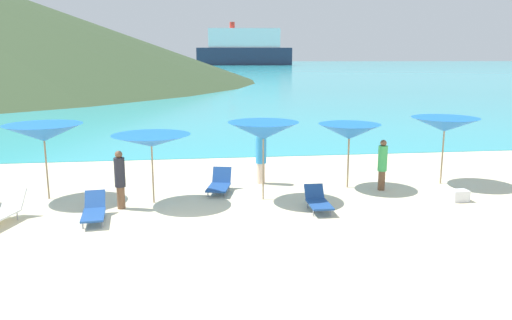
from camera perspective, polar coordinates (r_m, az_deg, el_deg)
name	(u,v)px	position (r m, az deg, el deg)	size (l,w,h in m)	color
ground_plane	(162,161)	(21.78, -10.59, -0.16)	(50.00, 100.00, 0.30)	beige
ocean_water	(185,66)	(240.97, -8.07, 10.52)	(650.00, 440.00, 0.02)	#2DADBC
umbrella_3	(44,133)	(16.15, -22.93, 2.86)	(2.28, 2.28, 2.27)	#9E7F59
umbrella_4	(151,141)	(14.79, -11.77, 2.16)	(2.49, 2.49, 2.03)	#9E7F59
umbrella_5	(263,131)	(14.80, 0.83, 3.34)	(2.22, 2.22, 2.35)	#9E7F59
umbrella_6	(349,132)	(16.51, 10.53, 3.18)	(2.14, 2.14, 2.10)	#9E7F59
umbrella_7	(445,125)	(17.84, 20.60, 3.78)	(2.27, 2.27, 2.25)	#9E7F59
lounge_chair_1	(219,183)	(15.99, -4.16, -2.67)	(0.92, 1.51, 0.70)	#1E478C
lounge_chair_2	(2,210)	(14.64, -26.82, -5.13)	(1.01, 1.65, 0.76)	white
lounge_chair_4	(94,210)	(13.90, -17.89, -5.41)	(0.71, 1.64, 0.64)	#1E478C
lounge_chair_6	(318,201)	(14.21, 7.02, -4.59)	(0.59, 1.34, 0.62)	#1E478C
beachgoer_0	(261,155)	(16.92, 0.57, 0.54)	(0.36, 0.36, 1.84)	beige
beachgoer_1	(382,163)	(16.59, 14.13, -0.38)	(0.29, 0.29, 1.64)	brown
beachgoer_2	(120,178)	(14.62, -15.16, -1.98)	(0.30, 0.30, 1.67)	brown
cooler_box	(459,196)	(16.18, 22.03, -3.76)	(0.50, 0.36, 0.34)	white
cruise_ship	(244,49)	(254.29, -1.35, 12.46)	(47.28, 10.86, 20.79)	#262D47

